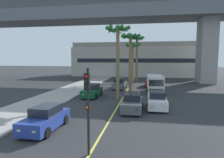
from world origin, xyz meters
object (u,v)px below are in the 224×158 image
delivery_van (155,83)px  palm_tree_far_median (130,45)px  car_queue_front (120,84)px  palm_tree_mid_median (118,41)px  palm_tree_near_median (137,46)px  palm_tree_farthest_median (133,52)px  car_queue_fifth (46,119)px  car_queue_second (132,103)px  car_queue_third (92,91)px  traffic_light_median_near (88,100)px  car_queue_fourth (157,100)px  car_queue_sixth (151,82)px

delivery_van → palm_tree_far_median: (-3.34, 0.09, 5.15)m
delivery_van → car_queue_front: bearing=151.0°
palm_tree_mid_median → palm_tree_near_median: bearing=86.2°
palm_tree_mid_median → palm_tree_farthest_median: 13.62m
car_queue_fifth → palm_tree_near_median: 30.08m
car_queue_second → palm_tree_mid_median: 7.82m
palm_tree_far_median → palm_tree_farthest_median: palm_tree_far_median is taller
palm_tree_mid_median → car_queue_third: bearing=165.6°
car_queue_front → traffic_light_median_near: (1.28, -21.03, 1.99)m
car_queue_second → car_queue_front: bearing=102.6°
delivery_van → palm_tree_far_median: 6.14m
palm_tree_far_median → delivery_van: bearing=-1.5°
car_queue_third → palm_tree_farthest_median: palm_tree_farthest_median is taller
car_queue_front → palm_tree_farthest_median: 7.79m
car_queue_third → car_queue_fifth: bearing=-90.2°
car_queue_front → car_queue_third: size_ratio=1.01×
car_queue_second → car_queue_fifth: size_ratio=1.00×
traffic_light_median_near → palm_tree_mid_median: bearing=92.0°
car_queue_fifth → palm_tree_near_median: bearing=81.1°
car_queue_fifth → palm_tree_far_median: 16.91m
palm_tree_near_median → palm_tree_mid_median: (-1.24, -18.71, -0.56)m
car_queue_third → car_queue_fifth: same height
delivery_van → palm_tree_near_median: size_ratio=0.58×
car_queue_third → palm_tree_far_median: 8.27m
palm_tree_near_median → palm_tree_mid_median: palm_tree_near_median is taller
car_queue_second → car_queue_fifth: 7.70m
car_queue_fifth → car_queue_fourth: bearing=42.7°
car_queue_front → palm_tree_farthest_median: size_ratio=0.56×
palm_tree_farthest_median → traffic_light_median_near: bearing=-90.5°
car_queue_sixth → palm_tree_mid_median: palm_tree_mid_median is taller
car_queue_sixth → palm_tree_farthest_median: bearing=142.1°
palm_tree_near_median → traffic_light_median_near: bearing=-91.4°
palm_tree_near_median → palm_tree_mid_median: bearing=-93.8°
car_queue_second → car_queue_fourth: bearing=31.7°
car_queue_fourth → palm_tree_farthest_median: 17.99m
car_queue_sixth → palm_tree_farthest_median: (-3.23, 2.52, 4.98)m
traffic_light_median_near → palm_tree_mid_median: palm_tree_mid_median is taller
car_queue_front → car_queue_fourth: bearing=-65.8°
car_queue_front → palm_tree_farthest_median: palm_tree_farthest_median is taller
palm_tree_farthest_median → car_queue_sixth: bearing=-37.9°
car_queue_fifth → delivery_van: bearing=63.3°
car_queue_front → palm_tree_near_median: bearing=79.4°
car_queue_fourth → palm_tree_far_median: bearing=110.9°
car_queue_front → car_queue_fifth: size_ratio=1.00×
car_queue_front → car_queue_sixth: (4.76, 3.28, 0.00)m
car_queue_sixth → palm_tree_farthest_median: size_ratio=0.56×
traffic_light_median_near → palm_tree_far_median: (0.54, 18.26, 3.72)m
palm_tree_near_median → palm_tree_far_median: size_ratio=1.14×
car_queue_fourth → palm_tree_far_median: (-3.20, 8.37, 5.72)m
delivery_van → palm_tree_farthest_median: 10.36m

